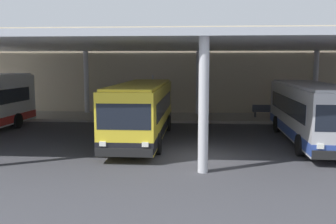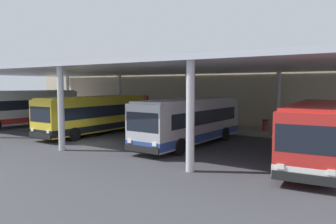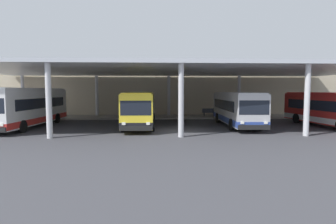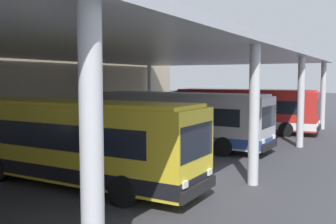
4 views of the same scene
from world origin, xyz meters
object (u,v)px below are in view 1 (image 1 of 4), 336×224
object	(u,v)px
bus_middle_bay	(310,112)
bench_waiting	(264,111)
bus_second_bay	(142,111)
banner_sign	(153,94)
trash_bin	(312,111)

from	to	relation	value
bus_middle_bay	bench_waiting	size ratio (longest dim) A/B	5.90
bus_second_bay	banner_sign	size ratio (longest dim) A/B	3.30
bus_middle_bay	banner_sign	distance (m)	11.89
bench_waiting	banner_sign	size ratio (longest dim) A/B	0.56
trash_bin	bench_waiting	bearing A→B (deg)	-178.80
bus_second_bay	trash_bin	bearing A→B (deg)	35.26
bus_middle_bay	bench_waiting	xyz separation A→B (m)	(-0.87, 8.22, -0.99)
banner_sign	trash_bin	bearing A→B (deg)	4.51
bus_middle_bay	trash_bin	bearing A→B (deg)	71.76
banner_sign	bench_waiting	bearing A→B (deg)	5.91
trash_bin	bus_middle_bay	bearing A→B (deg)	-108.24
bus_middle_bay	banner_sign	bearing A→B (deg)	141.86
bus_second_bay	trash_bin	distance (m)	14.56
bus_middle_bay	banner_sign	xyz separation A→B (m)	(-9.35, 7.34, 0.32)
bus_second_bay	bench_waiting	distance (m)	11.76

